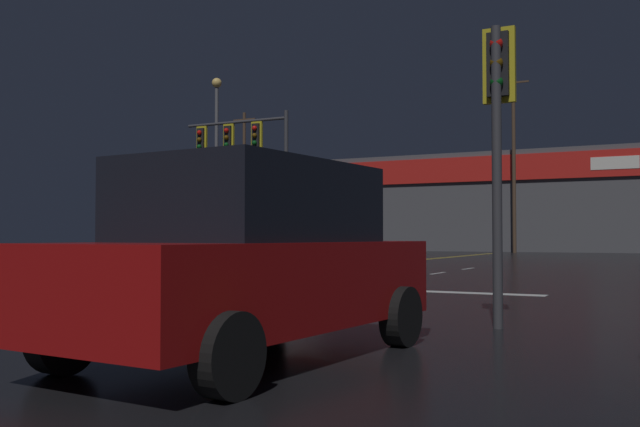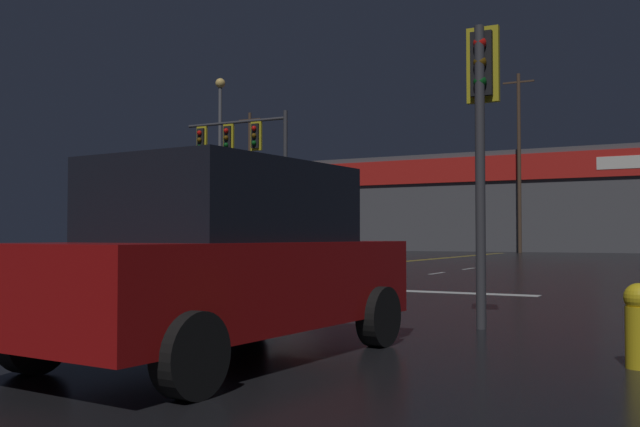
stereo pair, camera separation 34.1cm
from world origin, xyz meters
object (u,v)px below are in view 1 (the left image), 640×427
object	(u,v)px
traffic_signal_corner_southeast	(498,106)
traffic_signal_corner_northwest	(208,206)
traffic_signal_median	(242,148)
streetlight_near_left	(216,144)
parked_car	(251,260)

from	to	relation	value
traffic_signal_corner_southeast	traffic_signal_corner_northwest	bearing A→B (deg)	133.58
traffic_signal_median	streetlight_near_left	size ratio (longest dim) A/B	0.53
parked_car	traffic_signal_corner_northwest	bearing A→B (deg)	126.83
traffic_signal_corner_southeast	parked_car	distance (m)	4.23
traffic_signal_median	traffic_signal_corner_southeast	size ratio (longest dim) A/B	1.38
traffic_signal_median	traffic_signal_corner_northwest	xyz separation A→B (m)	(-8.07, 9.15, -1.48)
traffic_signal_median	traffic_signal_corner_northwest	bearing A→B (deg)	131.44
traffic_signal_median	parked_car	size ratio (longest dim) A/B	1.22
traffic_signal_median	streetlight_near_left	world-z (taller)	streetlight_near_left
traffic_signal_corner_northwest	parked_car	xyz separation A→B (m)	(17.93, -23.94, -1.79)
traffic_signal_median	parked_car	bearing A→B (deg)	-56.33
traffic_signal_corner_southeast	traffic_signal_median	bearing A→B (deg)	135.19
traffic_signal_median	streetlight_near_left	xyz separation A→B (m)	(-9.89, 12.42, 2.20)
traffic_signal_median	traffic_signal_corner_southeast	distance (m)	16.19
traffic_signal_median	streetlight_near_left	bearing A→B (deg)	128.51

